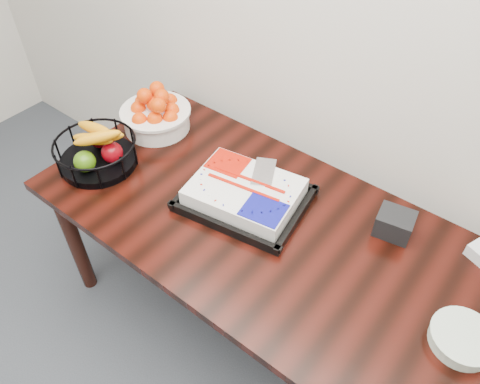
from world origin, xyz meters
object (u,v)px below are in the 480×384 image
Objects in this scene: tangerine_bowl at (155,112)px; fruit_basket at (96,150)px; napkin_box at (395,224)px; plate_stack at (462,339)px; cake_tray at (245,194)px; table at (258,233)px.

fruit_basket is at bearing -91.85° from tangerine_bowl.
napkin_box is (1.18, 0.43, -0.03)m from fruit_basket.
plate_stack is 0.46m from napkin_box.
cake_tray is 0.90m from plate_stack.
fruit_basket is at bearing -161.88° from cake_tray.
napkin_box reaches higher than plate_stack.
tangerine_bowl reaches higher than fruit_basket.
plate_stack is (0.90, -0.07, -0.02)m from cake_tray.
napkin_box is at bearing 30.79° from table.
fruit_basket reaches higher than napkin_box.
tangerine_bowl is at bearing 172.52° from plate_stack.
fruit_basket is 1.55m from plate_stack.
napkin_box is (0.44, 0.26, 0.13)m from table.
table is at bearing 177.98° from plate_stack.
cake_tray is 0.58m from napkin_box.
table is 3.40× the size of cake_tray.
table is at bearing 13.02° from fruit_basket.
fruit_basket is at bearing -159.88° from napkin_box.
table is 0.17m from cake_tray.
plate_stack reaches higher than table.
fruit_basket is at bearing -174.69° from plate_stack.
cake_tray reaches higher than table.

